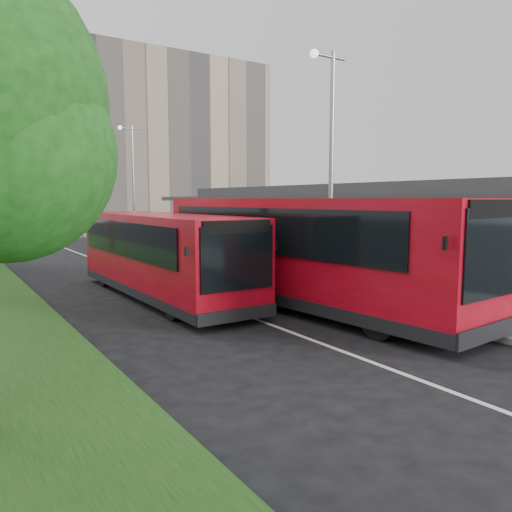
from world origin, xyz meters
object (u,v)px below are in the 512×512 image
at_px(bus_second, 162,255).
at_px(car_far, 3,226).
at_px(lamp_post_near, 329,156).
at_px(lamp_post_far, 132,178).
at_px(litter_bin, 231,252).
at_px(car_near, 54,228).
at_px(bollard, 169,240).
at_px(bus_main, 306,252).

distance_m(bus_second, car_far, 40.29).
distance_m(lamp_post_near, lamp_post_far, 20.00).
bearing_deg(litter_bin, lamp_post_far, 97.34).
relative_size(lamp_post_near, car_near, 2.04).
relative_size(bus_second, car_far, 2.60).
height_order(bollard, car_near, car_near).
bearing_deg(litter_bin, lamp_post_near, -98.78).
relative_size(bus_main, car_near, 3.02).
bearing_deg(lamp_post_far, lamp_post_near, -90.00).
height_order(bollard, car_far, bollard).
bearing_deg(bus_main, litter_bin, 67.05).
relative_size(lamp_post_near, bollard, 7.24).
height_order(lamp_post_far, litter_bin, lamp_post_far).
bearing_deg(bus_second, bus_main, -49.79).
distance_m(lamp_post_far, litter_bin, 11.76).
bearing_deg(car_far, bus_second, -104.17).
height_order(lamp_post_far, bollard, lamp_post_far).
distance_m(bus_main, car_far, 44.12).
distance_m(lamp_post_near, litter_bin, 10.10).
relative_size(bus_main, car_far, 3.13).
height_order(lamp_post_far, car_far, lamp_post_far).
distance_m(bus_second, bollard, 15.24).
relative_size(lamp_post_near, lamp_post_far, 1.00).
height_order(lamp_post_near, lamp_post_far, same).
height_order(lamp_post_near, car_far, lamp_post_near).
distance_m(lamp_post_far, bollard, 5.49).
height_order(bus_second, car_near, bus_second).
height_order(lamp_post_near, bollard, lamp_post_near).
distance_m(lamp_post_near, car_far, 43.31).
bearing_deg(bollard, lamp_post_far, 106.25).
bearing_deg(bus_second, car_near, 84.56).
distance_m(bus_main, bollard, 17.88).
xyz_separation_m(lamp_post_near, litter_bin, (1.40, 9.09, -4.16)).
relative_size(lamp_post_far, car_near, 2.04).
bearing_deg(lamp_post_far, bus_main, -95.18).
bearing_deg(bollard, lamp_post_near, -93.66).
bearing_deg(bus_second, lamp_post_far, 73.28).
xyz_separation_m(bus_second, litter_bin, (6.50, 6.62, -0.87)).
bearing_deg(car_far, car_near, -82.18).
bearing_deg(car_far, bollard, -90.71).
relative_size(lamp_post_near, bus_second, 0.81).
bearing_deg(car_far, litter_bin, -93.13).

